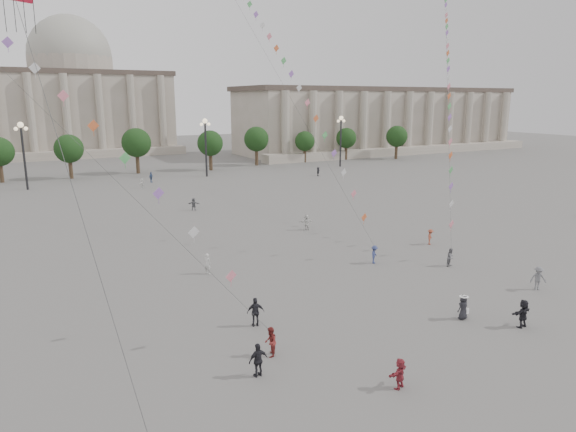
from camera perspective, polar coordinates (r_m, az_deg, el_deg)
ground at (r=30.31m, az=10.50°, el=-15.03°), size 360.00×360.00×0.00m
hall_east at (r=147.12m, az=10.34°, el=10.45°), size 84.00×26.22×17.20m
hall_central at (r=150.73m, az=-22.64°, el=11.95°), size 48.30×34.30×35.50m
tree_row at (r=100.40m, az=-18.83°, el=7.22°), size 137.12×5.12×8.00m
lamp_post_mid_west at (r=90.79m, az=-27.41°, el=7.19°), size 2.00×0.90×10.65m
lamp_post_mid_east at (r=96.34m, az=-9.16°, el=8.69°), size 2.00×0.90×10.65m
lamp_post_far_east at (r=110.10m, az=5.89°, el=9.29°), size 2.00×0.90×10.65m
person_crowd_0 at (r=92.02m, az=-14.97°, el=4.18°), size 1.08×1.01×1.78m
person_crowd_3 at (r=35.99m, az=24.65°, el=-9.82°), size 1.73×0.67×1.83m
person_crowd_4 at (r=86.52m, az=-15.92°, el=3.52°), size 1.07×1.48×1.54m
person_crowd_6 at (r=43.20m, az=26.04°, el=-6.23°), size 1.36×1.20×1.83m
person_crowd_7 at (r=56.38m, az=2.07°, el=-0.71°), size 1.61×0.56×1.71m
person_crowd_8 at (r=52.67m, az=15.53°, el=-2.25°), size 1.14×1.07×1.55m
person_crowd_9 at (r=96.64m, az=3.37°, el=4.96°), size 1.34×1.51×1.66m
person_crowd_12 at (r=67.45m, az=-10.44°, el=1.30°), size 1.55×1.14×1.62m
person_crowd_13 at (r=42.85m, az=-8.94°, el=-5.25°), size 0.68×0.76×1.74m
tourist_1 at (r=33.02m, az=-3.62°, el=-10.59°), size 1.19×0.73×1.89m
tourist_2 at (r=27.17m, az=12.31°, el=-16.72°), size 1.55×0.92×1.59m
tourist_4 at (r=27.54m, az=-3.32°, el=-15.69°), size 1.10×0.52×1.84m
kite_flyer_0 at (r=29.45m, az=-1.96°, el=-13.81°), size 0.99×1.05×1.71m
kite_flyer_1 at (r=45.60m, az=9.59°, el=-4.24°), size 1.19×1.11×1.61m
kite_flyer_2 at (r=46.42m, az=17.63°, el=-4.39°), size 0.93×0.82×1.59m
hat_person at (r=35.82m, az=18.90°, el=-9.49°), size 0.86×0.60×1.69m
dragon_kite at (r=27.54m, az=-28.06°, el=19.69°), size 2.13×9.30×24.33m
kite_train_mid at (r=66.26m, az=-4.93°, el=22.71°), size 1.94×48.24×65.86m
kite_train_east at (r=67.97m, az=17.35°, el=15.35°), size 30.08×32.41×53.82m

